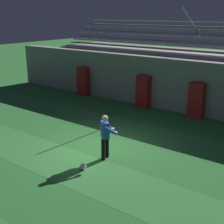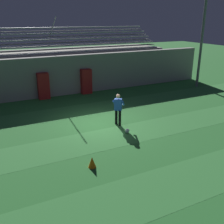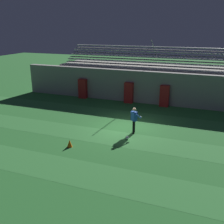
{
  "view_description": "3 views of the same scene",
  "coord_description": "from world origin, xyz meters",
  "px_view_note": "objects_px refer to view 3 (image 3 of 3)",
  "views": [
    {
      "loc": [
        7.24,
        -8.68,
        5.1
      ],
      "look_at": [
        0.67,
        0.07,
        1.61
      ],
      "focal_mm": 50.0,
      "sensor_mm": 36.0,
      "label": 1
    },
    {
      "loc": [
        -5.16,
        -11.74,
        5.27
      ],
      "look_at": [
        -0.01,
        -1.43,
        1.14
      ],
      "focal_mm": 42.0,
      "sensor_mm": 36.0,
      "label": 2
    },
    {
      "loc": [
        4.98,
        -15.43,
        6.49
      ],
      "look_at": [
        -0.35,
        -1.4,
        1.53
      ],
      "focal_mm": 42.0,
      "sensor_mm": 36.0,
      "label": 3
    }
  ],
  "objects_px": {
    "traffic_cone": "(70,143)",
    "padding_pillar_gate_right": "(164,96)",
    "goalkeeper": "(134,119)",
    "padding_pillar_gate_left": "(129,93)",
    "padding_pillar_far_left": "(83,89)",
    "soccer_ball": "(127,138)"
  },
  "relations": [
    {
      "from": "goalkeeper",
      "to": "traffic_cone",
      "type": "distance_m",
      "value": 4.36
    },
    {
      "from": "goalkeeper",
      "to": "padding_pillar_gate_left",
      "type": "bearing_deg",
      "value": 110.15
    },
    {
      "from": "padding_pillar_far_left",
      "to": "soccer_ball",
      "type": "relative_size",
      "value": 8.18
    },
    {
      "from": "padding_pillar_far_left",
      "to": "goalkeeper",
      "type": "xyz_separation_m",
      "value": [
        6.87,
        -6.46,
        0.06
      ]
    },
    {
      "from": "padding_pillar_gate_left",
      "to": "soccer_ball",
      "type": "distance_m",
      "value": 7.96
    },
    {
      "from": "padding_pillar_gate_right",
      "to": "padding_pillar_far_left",
      "type": "xyz_separation_m",
      "value": [
        -7.62,
        0.0,
        0.0
      ]
    },
    {
      "from": "goalkeeper",
      "to": "soccer_ball",
      "type": "bearing_deg",
      "value": -94.59
    },
    {
      "from": "traffic_cone",
      "to": "padding_pillar_gate_right",
      "type": "bearing_deg",
      "value": 69.85
    },
    {
      "from": "padding_pillar_gate_left",
      "to": "goalkeeper",
      "type": "relative_size",
      "value": 1.08
    },
    {
      "from": "soccer_ball",
      "to": "traffic_cone",
      "type": "height_order",
      "value": "traffic_cone"
    },
    {
      "from": "soccer_ball",
      "to": "padding_pillar_far_left",
      "type": "bearing_deg",
      "value": 131.77
    },
    {
      "from": "padding_pillar_far_left",
      "to": "traffic_cone",
      "type": "relative_size",
      "value": 4.28
    },
    {
      "from": "padding_pillar_gate_left",
      "to": "padding_pillar_far_left",
      "type": "height_order",
      "value": "same"
    },
    {
      "from": "goalkeeper",
      "to": "soccer_ball",
      "type": "distance_m",
      "value": 1.42
    },
    {
      "from": "padding_pillar_far_left",
      "to": "goalkeeper",
      "type": "height_order",
      "value": "padding_pillar_far_left"
    },
    {
      "from": "padding_pillar_gate_right",
      "to": "padding_pillar_far_left",
      "type": "bearing_deg",
      "value": 180.0
    },
    {
      "from": "padding_pillar_gate_left",
      "to": "soccer_ball",
      "type": "bearing_deg",
      "value": -73.29
    },
    {
      "from": "padding_pillar_far_left",
      "to": "traffic_cone",
      "type": "bearing_deg",
      "value": -67.29
    },
    {
      "from": "padding_pillar_gate_left",
      "to": "goalkeeper",
      "type": "height_order",
      "value": "padding_pillar_gate_left"
    },
    {
      "from": "soccer_ball",
      "to": "traffic_cone",
      "type": "distance_m",
      "value": 3.44
    },
    {
      "from": "goalkeeper",
      "to": "soccer_ball",
      "type": "height_order",
      "value": "goalkeeper"
    },
    {
      "from": "padding_pillar_gate_left",
      "to": "traffic_cone",
      "type": "bearing_deg",
      "value": -92.58
    }
  ]
}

